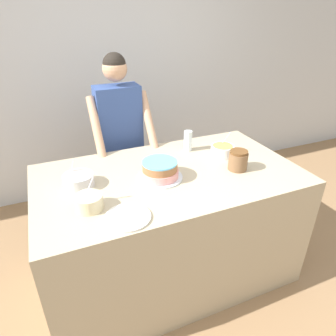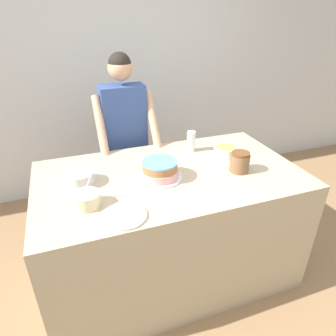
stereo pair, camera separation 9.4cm
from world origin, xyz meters
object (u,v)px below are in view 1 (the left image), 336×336
Objects in this scene: frosting_bowl_yellow at (223,150)px; drinking_glass at (188,141)px; person_baker at (120,131)px; stoneware_jar at (238,160)px; frosting_bowl_pink at (79,180)px; frosting_bowl_white at (89,201)px; ceramic_plate at (128,217)px; cake at (160,170)px.

frosting_bowl_yellow reaches higher than drinking_glass.
stoneware_jar is (0.60, -0.84, -0.01)m from person_baker.
frosting_bowl_yellow is 0.93× the size of frosting_bowl_pink.
frosting_bowl_pink is 1.19× the size of drinking_glass.
frosting_bowl_white is 0.70× the size of ceramic_plate.
drinking_glass is (0.84, 0.48, 0.03)m from frosting_bowl_white.
frosting_bowl_yellow is (1.05, 0.30, -0.00)m from frosting_bowl_white.
frosting_bowl_pink is 1.35× the size of stoneware_jar.
frosting_bowl_yellow is 1.10× the size of drinking_glass.
cake is 1.87× the size of drinking_glass.
frosting_bowl_pink is at bearing -178.27° from frosting_bowl_yellow.
drinking_glass is 0.94m from ceramic_plate.
cake is 1.57× the size of frosting_bowl_pink.
person_baker is at bearing 55.68° from frosting_bowl_pink.
frosting_bowl_white is at bearing -86.27° from frosting_bowl_pink.
person_baker is 0.60m from drinking_glass.
cake is 2.12× the size of stoneware_jar.
person_baker reaches higher than frosting_bowl_yellow.
drinking_glass is 1.14× the size of stoneware_jar.
person_baker reaches higher than ceramic_plate.
stoneware_jar is (1.02, 0.07, 0.02)m from frosting_bowl_white.
frosting_bowl_white is at bearing -161.36° from cake.
cake is 0.46m from ceramic_plate.
person_baker is at bearing 77.01° from ceramic_plate.
person_baker is 8.41× the size of frosting_bowl_pink.
person_baker is 10.01× the size of drinking_glass.
person_baker is at bearing 135.29° from drinking_glass.
stoneware_jar is (-0.03, -0.23, 0.03)m from frosting_bowl_yellow.
person_baker is 11.37× the size of stoneware_jar.
frosting_bowl_yellow is (0.56, 0.14, -0.01)m from cake.
frosting_bowl_white reaches higher than frosting_bowl_yellow.
person_baker is 1.00m from frosting_bowl_white.
drinking_glass is 0.64× the size of ceramic_plate.
ceramic_plate is at bearing -44.76° from frosting_bowl_white.
cake is at bearing -84.87° from person_baker.
frosting_bowl_yellow is at bearing 13.94° from cake.
ceramic_plate is at bearing -66.93° from frosting_bowl_pink.
cake is (0.07, -0.74, -0.02)m from person_baker.
stoneware_jar is at bearing 3.85° from frosting_bowl_white.
cake is 0.51m from frosting_bowl_white.
frosting_bowl_yellow is at bearing 83.78° from stoneware_jar.
stoneware_jar is at bearing -54.26° from person_baker.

